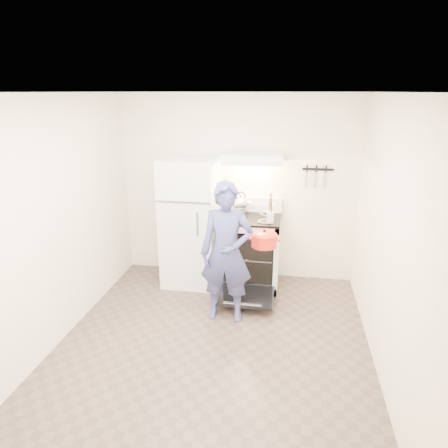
% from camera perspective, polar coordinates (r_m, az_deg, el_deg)
% --- Properties ---
extents(floor, '(3.60, 3.60, 0.00)m').
position_cam_1_polar(floor, '(4.33, -1.62, -16.96)').
color(floor, brown).
rests_on(floor, ground).
extents(back_wall, '(3.20, 0.02, 2.50)m').
position_cam_1_polar(back_wall, '(5.45, 1.93, 5.09)').
color(back_wall, white).
rests_on(back_wall, ground).
extents(refrigerator, '(0.70, 0.70, 1.70)m').
position_cam_1_polar(refrigerator, '(5.34, -4.81, 0.28)').
color(refrigerator, white).
rests_on(refrigerator, floor).
extents(stove_body, '(0.76, 0.65, 0.92)m').
position_cam_1_polar(stove_body, '(5.36, 3.81, -4.05)').
color(stove_body, white).
rests_on(stove_body, floor).
extents(cooktop, '(0.76, 0.65, 0.03)m').
position_cam_1_polar(cooktop, '(5.20, 3.92, 0.79)').
color(cooktop, black).
rests_on(cooktop, stove_body).
extents(backsplash, '(0.76, 0.07, 0.20)m').
position_cam_1_polar(backsplash, '(5.44, 4.25, 2.84)').
color(backsplash, white).
rests_on(backsplash, cooktop).
extents(oven_door, '(0.70, 0.54, 0.04)m').
position_cam_1_polar(oven_door, '(4.97, 3.00, -10.22)').
color(oven_door, black).
rests_on(oven_door, floor).
extents(oven_rack, '(0.60, 0.52, 0.01)m').
position_cam_1_polar(oven_rack, '(5.37, 3.80, -4.25)').
color(oven_rack, slate).
rests_on(oven_rack, stove_body).
extents(range_hood, '(0.76, 0.50, 0.12)m').
position_cam_1_polar(range_hood, '(5.10, 4.20, 9.38)').
color(range_hood, white).
rests_on(range_hood, back_wall).
extents(knife_strip, '(0.40, 0.02, 0.03)m').
position_cam_1_polar(knife_strip, '(5.34, 13.27, 7.62)').
color(knife_strip, black).
rests_on(knife_strip, back_wall).
extents(pizza_stone, '(0.37, 0.37, 0.02)m').
position_cam_1_polar(pizza_stone, '(5.30, 3.45, -4.38)').
color(pizza_stone, '#997658').
rests_on(pizza_stone, oven_rack).
extents(tea_kettle, '(0.24, 0.20, 0.30)m').
position_cam_1_polar(tea_kettle, '(5.32, 2.38, 3.08)').
color(tea_kettle, silver).
rests_on(tea_kettle, cooktop).
extents(utensil_jar, '(0.11, 0.11, 0.13)m').
position_cam_1_polar(utensil_jar, '(4.90, 6.62, 0.95)').
color(utensil_jar, silver).
rests_on(utensil_jar, cooktop).
extents(person, '(0.60, 0.40, 1.61)m').
position_cam_1_polar(person, '(4.43, 0.37, -4.17)').
color(person, navy).
rests_on(person, floor).
extents(dutch_oven, '(0.37, 0.30, 0.24)m').
position_cam_1_polar(dutch_oven, '(4.58, 5.75, -2.36)').
color(dutch_oven, red).
rests_on(dutch_oven, person).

